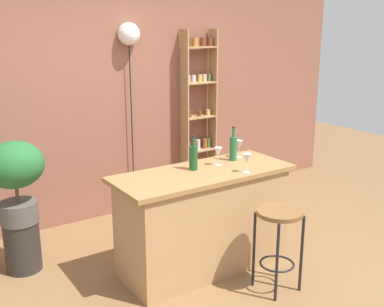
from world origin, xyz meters
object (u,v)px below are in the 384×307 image
Objects in this scene: bottle_vinegar at (193,157)px; bottle_wine_red at (233,148)px; plant_stool at (23,246)px; pendant_globe_light at (129,36)px; bar_stool at (279,230)px; potted_plant at (15,173)px; wine_glass_left at (239,145)px; spice_shelf at (199,115)px; wine_glass_right at (247,159)px; wine_glass_center at (218,153)px.

bottle_vinegar is 0.95× the size of bottle_wine_red.
pendant_globe_light is at bearing 25.44° from plant_stool.
pendant_globe_light reaches higher than bar_stool.
bar_stool reaches higher than plant_stool.
bar_stool is 0.92m from bottle_wine_red.
potted_plant reaches higher than bar_stool.
wine_glass_left is 1.74m from pendant_globe_light.
spice_shelf is 6.86× the size of bottle_vinegar.
bottle_wine_red reaches higher than bottle_vinegar.
bar_stool is 4.23× the size of wine_glass_right.
bottle_vinegar is (-1.03, -1.41, -0.04)m from spice_shelf.
potted_plant is at bearing 153.73° from wine_glass_center.
spice_shelf is at bearing 53.82° from bottle_vinegar.
potted_plant is at bearing 146.69° from wine_glass_right.
wine_glass_center is 1.77m from pendant_globe_light.
bar_stool is 4.23× the size of wine_glass_left.
wine_glass_left is 1.00× the size of wine_glass_center.
potted_plant reaches higher than wine_glass_center.
plant_stool is at bearing 157.83° from bottle_wine_red.
bottle_wine_red reaches higher than wine_glass_right.
pendant_globe_light reaches higher than potted_plant.
potted_plant is at bearing -164.59° from spice_shelf.
spice_shelf is at bearing 61.50° from wine_glass_center.
wine_glass_center reaches higher than bar_stool.
bottle_vinegar is 0.26m from wine_glass_center.
bar_stool is 2.29× the size of bottle_vinegar.
pendant_globe_light is (-0.11, 1.47, 0.98)m from wine_glass_center.
wine_glass_left is at bearing 25.52° from bottle_wine_red.
plant_stool is 2.79× the size of wine_glass_right.
wine_glass_right is at bearing -33.31° from plant_stool.
wine_glass_right is at bearing -121.46° from wine_glass_left.
bottle_vinegar is 0.14× the size of pendant_globe_light.
pendant_globe_light is (-0.43, 1.37, 0.98)m from wine_glass_left.
bottle_wine_red reaches higher than wine_glass_left.
wine_glass_left is (0.58, 0.09, 0.00)m from bottle_vinegar.
potted_plant is at bearing 149.82° from bottle_vinegar.
potted_plant is at bearing 160.43° from wine_glass_left.
wine_glass_center and wine_glass_right have the same top height.
bar_stool is at bearing -107.83° from spice_shelf.
spice_shelf is 12.67× the size of wine_glass_left.
bottle_wine_red is at bearing 68.72° from wine_glass_right.
bar_stool is 0.87m from wine_glass_center.
bottle_wine_red is 1.94× the size of wine_glass_center.
plant_stool is 2.12m from wine_glass_right.
bottle_wine_red is at bearing 13.30° from wine_glass_center.
wine_glass_left reaches higher than bar_stool.
pendant_globe_light is at bearing 95.27° from bar_stool.
bottle_wine_red is 0.12m from wine_glass_left.
wine_glass_center is 0.08× the size of pendant_globe_light.
spice_shelf reaches higher than bottle_vinegar.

